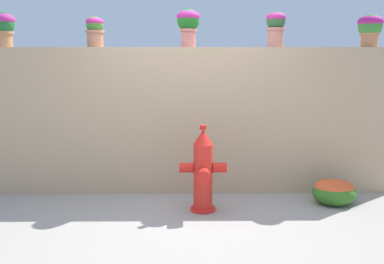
{
  "coord_description": "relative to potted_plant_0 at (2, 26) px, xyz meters",
  "views": [
    {
      "loc": [
        -0.01,
        -4.35,
        1.66
      ],
      "look_at": [
        0.05,
        0.98,
        0.79
      ],
      "focal_mm": 41.57,
      "sensor_mm": 36.0,
      "label": 1
    }
  ],
  "objects": [
    {
      "name": "stone_wall",
      "position": [
        2.23,
        0.03,
        -1.16
      ],
      "size": [
        5.12,
        0.33,
        1.8
      ],
      "primitive_type": "cube",
      "color": "tan",
      "rests_on": "ground"
    },
    {
      "name": "potted_plant_4",
      "position": [
        4.47,
        0.06,
        -0.01
      ],
      "size": [
        0.3,
        0.3,
        0.4
      ],
      "color": "#BB7951",
      "rests_on": "stone_wall"
    },
    {
      "name": "potted_plant_3",
      "position": [
        3.31,
        0.06,
        0.01
      ],
      "size": [
        0.24,
        0.24,
        0.43
      ],
      "color": "#BA6E61",
      "rests_on": "stone_wall"
    },
    {
      "name": "potted_plant_2",
      "position": [
        2.24,
        -0.0,
        0.04
      ],
      "size": [
        0.28,
        0.28,
        0.45
      ],
      "color": "#C06A60",
      "rests_on": "stone_wall"
    },
    {
      "name": "ground_plane",
      "position": [
        2.23,
        -1.14,
        -2.06
      ],
      "size": [
        24.0,
        24.0,
        0.0
      ],
      "primitive_type": "plane",
      "color": "gray"
    },
    {
      "name": "potted_plant_0",
      "position": [
        0.0,
        0.0,
        0.0
      ],
      "size": [
        0.31,
        0.31,
        0.42
      ],
      "color": "#AE784B",
      "rests_on": "stone_wall"
    },
    {
      "name": "potted_plant_1",
      "position": [
        1.11,
        0.0,
        -0.04
      ],
      "size": [
        0.23,
        0.23,
        0.37
      ],
      "color": "#B06F52",
      "rests_on": "stone_wall"
    },
    {
      "name": "fire_hydrant",
      "position": [
        2.4,
        -0.76,
        -1.61
      ],
      "size": [
        0.52,
        0.42,
        0.96
      ],
      "color": "red",
      "rests_on": "ground"
    },
    {
      "name": "flower_bush_left",
      "position": [
        3.92,
        -0.55,
        -1.9
      ],
      "size": [
        0.5,
        0.45,
        0.3
      ],
      "color": "#346B20",
      "rests_on": "ground"
    }
  ]
}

